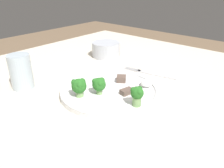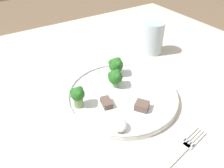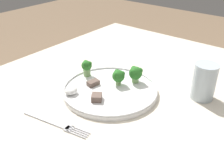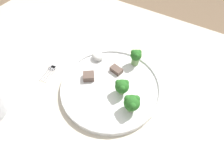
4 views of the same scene
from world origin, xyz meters
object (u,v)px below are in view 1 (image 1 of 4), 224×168
object	(u,v)px
dinner_plate	(109,90)
fork	(150,73)
cream_bowl	(106,50)
drinking_glass	(21,73)

from	to	relation	value
dinner_plate	fork	distance (m)	0.21
cream_bowl	drinking_glass	size ratio (longest dim) A/B	1.13
drinking_glass	fork	bearing A→B (deg)	-34.57
dinner_plate	drinking_glass	size ratio (longest dim) A/B	2.66
cream_bowl	drinking_glass	xyz separation A→B (m)	(-0.40, -0.01, 0.02)
dinner_plate	fork	bearing A→B (deg)	-4.29
drinking_glass	dinner_plate	bearing A→B (deg)	-57.14
dinner_plate	drinking_glass	xyz separation A→B (m)	(-0.15, 0.23, 0.04)
dinner_plate	cream_bowl	bearing A→B (deg)	43.49
drinking_glass	cream_bowl	bearing A→B (deg)	1.41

